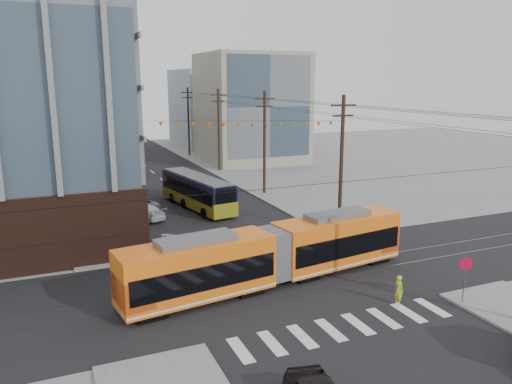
% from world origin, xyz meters
% --- Properties ---
extents(ground, '(160.00, 160.00, 0.00)m').
position_xyz_m(ground, '(0.00, 0.00, 0.00)').
color(ground, slate).
extents(bg_bldg_nw_near, '(18.00, 16.00, 18.00)m').
position_xyz_m(bg_bldg_nw_near, '(-17.00, 52.00, 9.00)').
color(bg_bldg_nw_near, '#8C99A5').
rests_on(bg_bldg_nw_near, ground).
extents(bg_bldg_ne_near, '(14.00, 14.00, 16.00)m').
position_xyz_m(bg_bldg_ne_near, '(16.00, 48.00, 8.00)').
color(bg_bldg_ne_near, gray).
rests_on(bg_bldg_ne_near, ground).
extents(bg_bldg_nw_far, '(16.00, 18.00, 20.00)m').
position_xyz_m(bg_bldg_nw_far, '(-14.00, 72.00, 10.00)').
color(bg_bldg_nw_far, gray).
rests_on(bg_bldg_nw_far, ground).
extents(bg_bldg_ne_far, '(16.00, 16.00, 14.00)m').
position_xyz_m(bg_bldg_ne_far, '(18.00, 68.00, 7.00)').
color(bg_bldg_ne_far, '#8C99A5').
rests_on(bg_bldg_ne_far, ground).
extents(utility_pole_far, '(0.30, 0.30, 11.00)m').
position_xyz_m(utility_pole_far, '(8.50, 56.00, 5.50)').
color(utility_pole_far, black).
rests_on(utility_pole_far, ground).
extents(streetcar, '(19.03, 5.32, 3.63)m').
position_xyz_m(streetcar, '(-0.95, 3.53, 1.82)').
color(streetcar, orange).
rests_on(streetcar, ground).
extents(city_bus, '(4.35, 11.64, 3.23)m').
position_xyz_m(city_bus, '(0.09, 23.06, 1.61)').
color(city_bus, black).
rests_on(city_bus, ground).
extents(parked_car_silver, '(2.16, 4.21, 1.32)m').
position_xyz_m(parked_car_silver, '(-5.25, 11.59, 0.66)').
color(parked_car_silver, gray).
rests_on(parked_car_silver, ground).
extents(parked_car_white, '(3.54, 4.88, 1.31)m').
position_xyz_m(parked_car_white, '(-5.44, 20.87, 0.66)').
color(parked_car_white, silver).
rests_on(parked_car_white, ground).
extents(parked_car_grey, '(3.93, 5.71, 1.45)m').
position_xyz_m(parked_car_grey, '(-5.55, 23.92, 0.72)').
color(parked_car_grey, slate).
rests_on(parked_car_grey, ground).
extents(pedestrian, '(0.41, 0.62, 1.67)m').
position_xyz_m(pedestrian, '(4.20, -1.89, 0.83)').
color(pedestrian, '#C7E425').
rests_on(pedestrian, ground).
extents(stop_sign, '(0.99, 0.99, 2.59)m').
position_xyz_m(stop_sign, '(7.37, -3.35, 1.29)').
color(stop_sign, '#BA0930').
rests_on(stop_sign, ground).
extents(jersey_barrier, '(1.36, 3.86, 0.76)m').
position_xyz_m(jersey_barrier, '(8.30, 11.34, 0.38)').
color(jersey_barrier, slate).
rests_on(jersey_barrier, ground).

